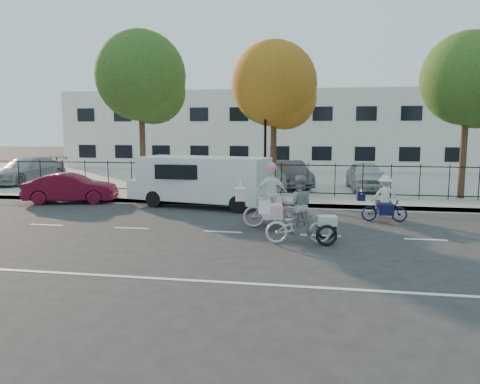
% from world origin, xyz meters
% --- Properties ---
extents(ground, '(120.00, 120.00, 0.00)m').
position_xyz_m(ground, '(0.00, 0.00, 0.00)').
color(ground, '#333334').
extents(road_markings, '(60.00, 9.52, 0.01)m').
position_xyz_m(road_markings, '(0.00, 0.00, 0.01)').
color(road_markings, silver).
rests_on(road_markings, ground).
extents(curb, '(60.00, 0.10, 0.15)m').
position_xyz_m(curb, '(0.00, 5.05, 0.07)').
color(curb, '#A8A399').
rests_on(curb, ground).
extents(sidewalk, '(60.00, 2.20, 0.15)m').
position_xyz_m(sidewalk, '(0.00, 6.10, 0.07)').
color(sidewalk, '#A8A399').
rests_on(sidewalk, ground).
extents(parking_lot, '(60.00, 15.60, 0.15)m').
position_xyz_m(parking_lot, '(0.00, 15.00, 0.07)').
color(parking_lot, '#A8A399').
rests_on(parking_lot, ground).
extents(iron_fence, '(58.00, 0.06, 1.50)m').
position_xyz_m(iron_fence, '(0.00, 7.20, 0.90)').
color(iron_fence, black).
rests_on(iron_fence, sidewalk).
extents(building, '(34.00, 10.00, 6.00)m').
position_xyz_m(building, '(0.00, 25.00, 3.00)').
color(building, silver).
rests_on(building, ground).
extents(lamppost, '(0.36, 0.36, 4.33)m').
position_xyz_m(lamppost, '(0.50, 6.80, 3.11)').
color(lamppost, black).
rests_on(lamppost, sidewalk).
extents(street_sign, '(0.85, 0.06, 1.80)m').
position_xyz_m(street_sign, '(-1.85, 6.80, 1.42)').
color(street_sign, black).
rests_on(street_sign, sidewalk).
extents(zebra_trike, '(2.24, 1.07, 1.91)m').
position_xyz_m(zebra_trike, '(2.38, -1.01, 0.74)').
color(zebra_trike, silver).
rests_on(zebra_trike, ground).
extents(unicorn_bike, '(2.15, 1.53, 2.12)m').
position_xyz_m(unicorn_bike, '(1.38, 0.91, 0.79)').
color(unicorn_bike, '#D09FB8').
rests_on(unicorn_bike, ground).
extents(bull_bike, '(1.71, 1.16, 1.60)m').
position_xyz_m(bull_bike, '(5.13, 2.56, 0.64)').
color(bull_bike, '#101235').
rests_on(bull_bike, ground).
extents(white_van, '(6.03, 2.93, 2.03)m').
position_xyz_m(white_van, '(-1.84, 4.50, 1.12)').
color(white_van, white).
rests_on(white_van, ground).
extents(red_sedan, '(4.05, 2.25, 1.27)m').
position_xyz_m(red_sedan, '(-7.65, 4.50, 0.63)').
color(red_sedan, '#5A0A1F').
rests_on(red_sedan, ground).
extents(pedestrian, '(0.76, 0.66, 1.75)m').
position_xyz_m(pedestrian, '(-3.93, 6.80, 1.03)').
color(pedestrian, black).
rests_on(pedestrian, sidewalk).
extents(lot_car_a, '(2.65, 5.12, 1.42)m').
position_xyz_m(lot_car_a, '(-13.22, 9.66, 0.86)').
color(lot_car_a, '#96979C').
rests_on(lot_car_a, parking_lot).
extents(lot_car_b, '(2.32, 4.39, 1.18)m').
position_xyz_m(lot_car_b, '(-4.05, 10.19, 0.74)').
color(lot_car_b, silver).
rests_on(lot_car_b, parking_lot).
extents(lot_car_c, '(2.77, 4.39, 1.37)m').
position_xyz_m(lot_car_c, '(1.37, 10.24, 0.83)').
color(lot_car_c, '#4A4B52').
rests_on(lot_car_c, parking_lot).
extents(lot_car_d, '(1.91, 4.16, 1.38)m').
position_xyz_m(lot_car_d, '(5.18, 10.07, 0.84)').
color(lot_car_d, '#B8BCC1').
rests_on(lot_car_d, parking_lot).
extents(tree_west, '(4.22, 4.22, 7.74)m').
position_xyz_m(tree_west, '(-5.30, 7.36, 5.42)').
color(tree_west, '#442D1D').
rests_on(tree_west, ground).
extents(tree_mid, '(3.91, 3.91, 7.17)m').
position_xyz_m(tree_mid, '(0.91, 7.82, 5.02)').
color(tree_mid, '#442D1D').
rests_on(tree_mid, ground).
extents(tree_east, '(3.97, 3.97, 7.28)m').
position_xyz_m(tree_east, '(9.19, 7.80, 5.09)').
color(tree_east, '#442D1D').
rests_on(tree_east, ground).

